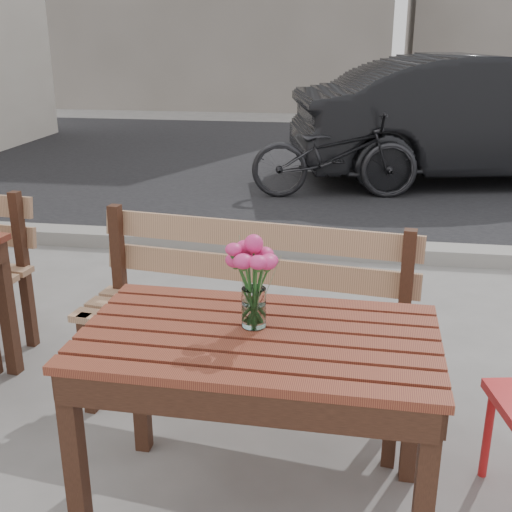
{
  "coord_description": "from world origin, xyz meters",
  "views": [
    {
      "loc": [
        0.4,
        -2.02,
        1.75
      ],
      "look_at": [
        0.07,
        0.06,
        1.01
      ],
      "focal_mm": 45.0,
      "sensor_mm": 36.0,
      "label": 1
    }
  ],
  "objects": [
    {
      "name": "ground",
      "position": [
        0.0,
        0.0,
        0.0
      ],
      "size": [
        80.0,
        80.0,
        0.0
      ],
      "primitive_type": "plane",
      "color": "slate",
      "rests_on": "ground"
    },
    {
      "name": "bicycle",
      "position": [
        0.15,
        4.97,
        0.48
      ],
      "size": [
        1.88,
        0.88,
        0.95
      ],
      "primitive_type": "imported",
      "rotation": [
        0.0,
        0.0,
        1.71
      ],
      "color": "black",
      "rests_on": "ground"
    },
    {
      "name": "parked_car",
      "position": [
        1.88,
        6.15,
        0.75
      ],
      "size": [
        4.76,
        2.54,
        1.49
      ],
      "primitive_type": "imported",
      "rotation": [
        0.0,
        0.0,
        1.8
      ],
      "color": "black",
      "rests_on": "ground"
    },
    {
      "name": "street",
      "position": [
        0.0,
        5.06,
        0.03
      ],
      "size": [
        30.0,
        8.12,
        0.12
      ],
      "color": "black",
      "rests_on": "ground"
    },
    {
      "name": "main_vase",
      "position": [
        0.07,
        0.01,
        0.98
      ],
      "size": [
        0.18,
        0.18,
        0.34
      ],
      "color": "white",
      "rests_on": "main_table"
    },
    {
      "name": "main_table",
      "position": [
        0.09,
        -0.05,
        0.64
      ],
      "size": [
        1.26,
        0.75,
        0.77
      ],
      "rotation": [
        0.0,
        0.0,
        -0.02
      ],
      "color": "#582017",
      "rests_on": "ground"
    },
    {
      "name": "main_bench",
      "position": [
        -0.08,
        0.7,
        0.59
      ],
      "size": [
        1.6,
        0.66,
        0.97
      ],
      "rotation": [
        0.0,
        0.0,
        -0.13
      ],
      "color": "#92684B",
      "rests_on": "ground"
    }
  ]
}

